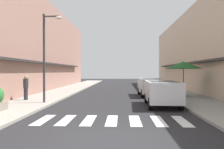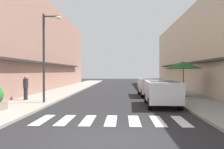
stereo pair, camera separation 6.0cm
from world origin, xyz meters
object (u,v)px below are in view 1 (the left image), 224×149
at_px(street_lamp, 47,48).
at_px(cafe_umbrella, 183,65).
at_px(planter_midblock, 175,89).
at_px(pedestrian_walking_near, 26,87).
at_px(parked_car_mid, 150,85).
at_px(parked_car_near, 162,90).

xyz_separation_m(street_lamp, cafe_umbrella, (9.28, 3.89, -0.93)).
height_order(planter_midblock, pedestrian_walking_near, pedestrian_walking_near).
xyz_separation_m(parked_car_mid, street_lamp, (-6.93, -5.10, 2.51)).
distance_m(cafe_umbrella, pedestrian_walking_near, 11.54).
bearing_deg(street_lamp, pedestrian_walking_near, 145.66).
relative_size(parked_car_near, cafe_umbrella, 1.53).
distance_m(parked_car_near, pedestrian_walking_near, 8.97).
height_order(street_lamp, planter_midblock, street_lamp).
bearing_deg(planter_midblock, cafe_umbrella, -59.85).
xyz_separation_m(parked_car_near, pedestrian_walking_near, (-8.78, 1.82, 0.06)).
relative_size(cafe_umbrella, pedestrian_walking_near, 1.66).
relative_size(planter_midblock, pedestrian_walking_near, 0.67).
relative_size(street_lamp, planter_midblock, 4.95).
bearing_deg(parked_car_near, planter_midblock, 70.17).
xyz_separation_m(parked_car_near, cafe_umbrella, (2.35, 4.45, 1.58)).
xyz_separation_m(parked_car_mid, cafe_umbrella, (2.35, -1.21, 1.58)).
distance_m(parked_car_mid, planter_midblock, 1.96).
xyz_separation_m(street_lamp, planter_midblock, (8.82, 4.68, -2.81)).
distance_m(street_lamp, pedestrian_walking_near, 3.33).
xyz_separation_m(parked_car_near, planter_midblock, (1.89, 5.24, -0.29)).
relative_size(cafe_umbrella, planter_midblock, 2.48).
bearing_deg(pedestrian_walking_near, planter_midblock, -81.41).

